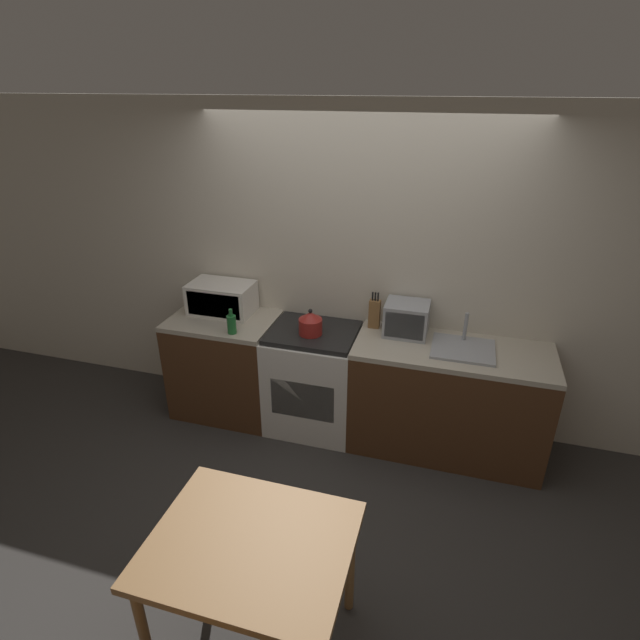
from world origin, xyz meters
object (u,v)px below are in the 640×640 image
object	(u,v)px
kettle	(310,323)
toaster_oven	(406,319)
microwave	(222,298)
bottle	(232,324)
stove_range	(313,379)
dining_table	(251,555)

from	to	relation	value
kettle	toaster_oven	distance (m)	0.75
kettle	toaster_oven	world-z (taller)	toaster_oven
microwave	bottle	distance (m)	0.42
stove_range	toaster_oven	xyz separation A→B (m)	(0.71, 0.15, 0.58)
bottle	dining_table	distance (m)	1.91
toaster_oven	stove_range	bearing A→B (deg)	-168.18
stove_range	dining_table	bearing A→B (deg)	-82.01
bottle	dining_table	bearing A→B (deg)	-62.64
stove_range	kettle	bearing A→B (deg)	-93.32
kettle	toaster_oven	bearing A→B (deg)	16.09
microwave	dining_table	xyz separation A→B (m)	(1.11, -2.01, -0.37)
microwave	toaster_oven	distance (m)	1.56
toaster_oven	dining_table	size ratio (longest dim) A/B	0.35
microwave	bottle	xyz separation A→B (m)	(0.25, -0.34, -0.05)
toaster_oven	dining_table	bearing A→B (deg)	-102.39
microwave	bottle	world-z (taller)	microwave
bottle	toaster_oven	bearing A→B (deg)	15.57
stove_range	bottle	world-z (taller)	bottle
kettle	dining_table	size ratio (longest dim) A/B	0.22
stove_range	microwave	xyz separation A→B (m)	(-0.85, 0.12, 0.58)
stove_range	microwave	bearing A→B (deg)	171.85
stove_range	bottle	size ratio (longest dim) A/B	4.38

